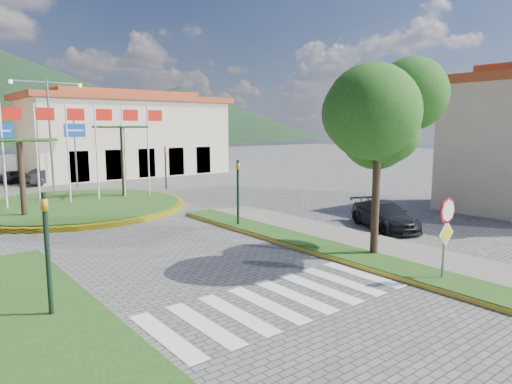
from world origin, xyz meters
TOP-DOWN VIEW (x-y plane):
  - ground at (0.00, 0.00)m, footprint 160.00×160.00m
  - sidewalk_right at (6.00, 2.00)m, footprint 4.00×28.00m
  - verge_right at (4.80, 2.00)m, footprint 1.60×28.00m
  - crosswalk at (0.00, 4.00)m, footprint 8.00×3.00m
  - roundabout_island at (0.00, 22.00)m, footprint 12.70×12.70m
  - stop_sign at (4.90, 1.96)m, footprint 0.80×0.11m
  - deciduous_tree at (5.50, 5.00)m, footprint 3.60×3.60m
  - traffic_light_left at (-5.20, 6.50)m, footprint 0.15×0.18m
  - traffic_light_right at (4.50, 12.00)m, footprint 0.15×0.18m
  - traffic_light_far at (8.00, 26.00)m, footprint 0.18×0.15m
  - direction_sign_west at (-2.00, 30.97)m, footprint 1.60×0.14m
  - direction_sign_east at (3.00, 30.97)m, footprint 1.60×0.14m
  - street_lamp_centre at (1.00, 30.00)m, footprint 4.80×0.16m
  - building_right at (10.00, 38.00)m, footprint 19.08×9.54m
  - hill_far_east at (70.00, 135.00)m, footprint 120.00×120.00m
  - car_dark_a at (0.08, 36.96)m, footprint 3.52×1.90m
  - car_dark_b at (2.00, 34.35)m, footprint 4.35×2.22m
  - car_side_right at (9.76, 7.64)m, footprint 3.31×4.61m

SIDE VIEW (x-z plane):
  - ground at x=0.00m, z-range 0.00..0.00m
  - crosswalk at x=0.00m, z-range 0.00..0.01m
  - sidewalk_right at x=6.00m, z-range 0.00..0.15m
  - verge_right at x=4.80m, z-range 0.00..0.18m
  - roundabout_island at x=0.00m, z-range -2.82..3.18m
  - car_dark_a at x=0.08m, z-range 0.00..1.14m
  - car_side_right at x=9.76m, z-range 0.00..1.24m
  - car_dark_b at x=2.00m, z-range 0.00..1.37m
  - stop_sign at x=4.90m, z-range 0.47..3.12m
  - traffic_light_left at x=-5.20m, z-range 0.34..3.54m
  - traffic_light_right at x=4.50m, z-range 0.34..3.54m
  - traffic_light_far at x=8.00m, z-range 0.34..3.54m
  - direction_sign_west at x=-2.00m, z-range 0.93..6.13m
  - direction_sign_east at x=3.00m, z-range 0.93..6.13m
  - building_right at x=10.00m, z-range -0.12..7.93m
  - street_lamp_centre at x=1.00m, z-range 0.50..8.50m
  - deciduous_tree at x=5.50m, z-range 1.78..8.58m
  - hill_far_east at x=70.00m, z-range 0.00..18.00m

